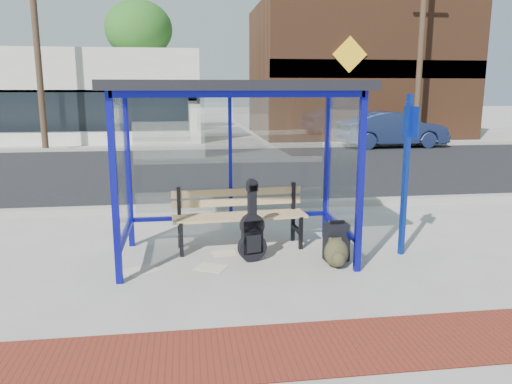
{
  "coord_description": "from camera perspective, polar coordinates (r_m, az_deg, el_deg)",
  "views": [
    {
      "loc": [
        -0.65,
        -6.65,
        2.31
      ],
      "look_at": [
        0.31,
        0.2,
        0.89
      ],
      "focal_mm": 35.0,
      "sensor_mm": 36.0,
      "label": 1
    }
  ],
  "objects": [
    {
      "name": "storefront_brown",
      "position": [
        26.6,
        11.27,
        13.34
      ],
      "size": [
        10.0,
        7.08,
        6.4
      ],
      "color": "#59331E",
      "rests_on": "ground"
    },
    {
      "name": "brick_paver_strip",
      "position": [
        4.71,
        1.05,
        -17.72
      ],
      "size": [
        60.0,
        1.0,
        0.01
      ],
      "primitive_type": "cube",
      "color": "maroon",
      "rests_on": "ground"
    },
    {
      "name": "tree_right",
      "position": [
        31.68,
        17.31,
        16.82
      ],
      "size": [
        3.6,
        3.6,
        7.03
      ],
      "color": "#4C3826",
      "rests_on": "ground"
    },
    {
      "name": "utility_pole_east",
      "position": [
        22.32,
        18.33,
        15.69
      ],
      "size": [
        1.6,
        0.24,
        8.0
      ],
      "color": "#4C3826",
      "rests_on": "ground"
    },
    {
      "name": "newspaper_b",
      "position": [
        6.69,
        -5.16,
        -8.61
      ],
      "size": [
        0.49,
        0.45,
        0.01
      ],
      "primitive_type": "cube",
      "rotation": [
        0.0,
        0.0,
        -0.48
      ],
      "color": "white",
      "rests_on": "ground"
    },
    {
      "name": "far_sidewalk",
      "position": [
        21.78,
        -6.29,
        5.49
      ],
      "size": [
        60.0,
        4.0,
        0.01
      ],
      "primitive_type": "cube",
      "color": "#B2ADA0",
      "rests_on": "ground"
    },
    {
      "name": "curb_near",
      "position": [
        9.83,
        -4.0,
        -1.63
      ],
      "size": [
        60.0,
        0.25,
        0.12
      ],
      "primitive_type": "cube",
      "color": "gray",
      "rests_on": "ground"
    },
    {
      "name": "bus_shelter",
      "position": [
        6.76,
        -2.5,
        9.58
      ],
      "size": [
        3.3,
        1.8,
        2.42
      ],
      "color": "#0D0E92",
      "rests_on": "ground"
    },
    {
      "name": "utility_pole_west",
      "position": [
        20.83,
        -23.8,
        15.63
      ],
      "size": [
        1.6,
        0.24,
        8.0
      ],
      "color": "#4C3826",
      "rests_on": "ground"
    },
    {
      "name": "storefront_white",
      "position": [
        26.01,
        -27.16,
        9.69
      ],
      "size": [
        18.0,
        6.04,
        4.0
      ],
      "color": "silver",
      "rests_on": "ground"
    },
    {
      "name": "curb_far",
      "position": [
        19.89,
        -6.11,
        5.07
      ],
      "size": [
        60.0,
        0.25,
        0.12
      ],
      "primitive_type": "cube",
      "color": "gray",
      "rests_on": "ground"
    },
    {
      "name": "tree_mid",
      "position": [
        28.92,
        -13.26,
        17.58
      ],
      "size": [
        3.6,
        3.6,
        7.03
      ],
      "color": "#4C3826",
      "rests_on": "ground"
    },
    {
      "name": "newspaper_a",
      "position": [
        6.73,
        -13.01,
        -8.73
      ],
      "size": [
        0.54,
        0.51,
        0.01
      ],
      "primitive_type": "cube",
      "rotation": [
        0.0,
        0.0,
        0.55
      ],
      "color": "white",
      "rests_on": "ground"
    },
    {
      "name": "backpack",
      "position": [
        6.71,
        9.21,
        -6.98
      ],
      "size": [
        0.33,
        0.3,
        0.39
      ],
      "rotation": [
        0.0,
        0.0,
        -0.03
      ],
      "color": "#33311C",
      "rests_on": "ground"
    },
    {
      "name": "sign_post",
      "position": [
        7.21,
        16.81,
        2.8
      ],
      "size": [
        0.14,
        0.27,
        2.25
      ],
      "rotation": [
        0.0,
        0.0,
        0.35
      ],
      "color": "navy",
      "rests_on": "ground"
    },
    {
      "name": "street_asphalt",
      "position": [
        14.84,
        -5.41,
        2.63
      ],
      "size": [
        60.0,
        10.0,
        0.0
      ],
      "primitive_type": "cube",
      "color": "black",
      "rests_on": "ground"
    },
    {
      "name": "newspaper_c",
      "position": [
        7.23,
        -3.67,
        -7.02
      ],
      "size": [
        0.37,
        0.31,
        0.01
      ],
      "primitive_type": "cube",
      "rotation": [
        0.0,
        0.0,
        0.12
      ],
      "color": "white",
      "rests_on": "ground"
    },
    {
      "name": "guitar_bag",
      "position": [
        6.8,
        -0.44,
        -4.75
      ],
      "size": [
        0.41,
        0.2,
        1.08
      ],
      "rotation": [
        0.0,
        0.0,
        0.24
      ],
      "color": "black",
      "rests_on": "ground"
    },
    {
      "name": "suitcase",
      "position": [
        6.94,
        9.18,
        -5.68
      ],
      "size": [
        0.34,
        0.24,
        0.57
      ],
      "rotation": [
        0.0,
        0.0,
        0.08
      ],
      "color": "black",
      "rests_on": "ground"
    },
    {
      "name": "parked_car",
      "position": [
        21.14,
        15.31,
        6.9
      ],
      "size": [
        4.42,
        1.73,
        1.43
      ],
      "primitive_type": "imported",
      "rotation": [
        0.0,
        0.0,
        1.62
      ],
      "color": "#192448",
      "rests_on": "ground"
    },
    {
      "name": "fire_hydrant",
      "position": [
        22.91,
        20.04,
        6.24
      ],
      "size": [
        0.36,
        0.24,
        0.8
      ],
      "rotation": [
        0.0,
        0.0,
        0.29
      ],
      "color": "#A60B15",
      "rests_on": "ground"
    },
    {
      "name": "bench",
      "position": [
        7.38,
        -1.95,
        -2.4
      ],
      "size": [
        1.98,
        0.59,
        0.92
      ],
      "rotation": [
        0.0,
        0.0,
        0.06
      ],
      "color": "black",
      "rests_on": "ground"
    },
    {
      "name": "ground",
      "position": [
        7.07,
        -2.3,
        -7.46
      ],
      "size": [
        120.0,
        120.0,
        0.0
      ],
      "primitive_type": "plane",
      "color": "#B2ADA0",
      "rests_on": "ground"
    }
  ]
}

